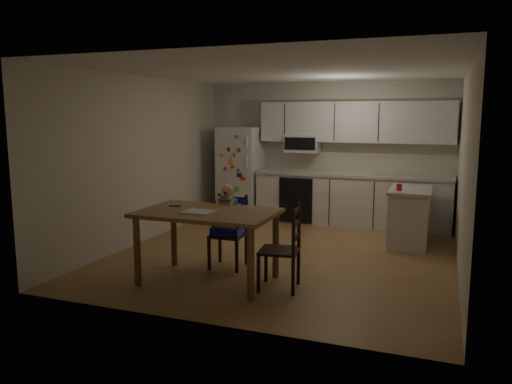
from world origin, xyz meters
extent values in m
cube|color=#91623B|center=(0.00, 0.00, -0.01)|extent=(4.50, 5.00, 0.01)
cube|color=beige|center=(0.00, 2.50, 1.25)|extent=(4.50, 0.02, 2.50)
cube|color=beige|center=(-2.25, 0.00, 1.25)|extent=(0.02, 5.00, 2.50)
cube|color=beige|center=(2.25, 0.00, 1.25)|extent=(0.02, 5.00, 2.50)
cube|color=white|center=(0.00, 0.00, 2.50)|extent=(4.50, 5.00, 0.01)
cube|color=silver|center=(-1.55, 2.15, 0.85)|extent=(0.72, 0.70, 1.70)
cube|color=silver|center=(0.53, 2.20, 0.43)|extent=(3.34, 0.60, 0.86)
cube|color=beige|center=(0.53, 2.19, 0.89)|extent=(3.37, 0.62, 0.05)
cube|color=black|center=(-0.39, 1.89, 0.43)|extent=(0.60, 0.02, 0.80)
cube|color=silver|center=(0.53, 2.33, 1.80)|extent=(3.34, 0.34, 0.70)
cube|color=silver|center=(-0.39, 2.30, 1.42)|extent=(0.60, 0.38, 0.33)
cube|color=silver|center=(1.58, 1.22, 0.40)|extent=(0.54, 1.09, 0.80)
cube|color=beige|center=(1.58, 1.22, 0.82)|extent=(0.60, 1.14, 0.05)
cylinder|color=red|center=(1.43, 0.94, 0.89)|extent=(0.08, 0.08, 0.10)
cube|color=brown|center=(-0.49, -1.40, 0.81)|extent=(1.56, 1.00, 0.04)
cylinder|color=brown|center=(-1.18, -1.81, 0.40)|extent=(0.08, 0.08, 0.79)
cylinder|color=brown|center=(-1.18, -0.99, 0.40)|extent=(0.08, 0.08, 0.79)
cylinder|color=brown|center=(0.20, -1.81, 0.40)|extent=(0.08, 0.08, 0.79)
cylinder|color=brown|center=(0.20, -0.99, 0.40)|extent=(0.08, 0.08, 0.79)
cube|color=#B7B7BC|center=(-0.55, -1.51, 0.84)|extent=(0.33, 0.29, 0.01)
cylinder|color=#2315C3|center=(-0.99, -1.29, 0.84)|extent=(0.12, 0.06, 0.02)
cube|color=black|center=(-0.49, -0.83, 0.42)|extent=(0.43, 0.43, 0.03)
cube|color=black|center=(-0.66, -1.02, 0.20)|extent=(0.04, 0.04, 0.41)
cube|color=black|center=(-0.68, -0.66, 0.20)|extent=(0.04, 0.04, 0.41)
cube|color=black|center=(-0.30, -1.00, 0.20)|extent=(0.04, 0.04, 0.41)
cube|color=black|center=(-0.32, -0.64, 0.20)|extent=(0.04, 0.04, 0.41)
cube|color=black|center=(-0.50, -0.65, 0.68)|extent=(0.41, 0.06, 0.48)
cube|color=#2315C3|center=(-0.49, -0.83, 0.48)|extent=(0.38, 0.35, 0.10)
cube|color=#2315C3|center=(-0.50, -0.70, 0.69)|extent=(0.37, 0.08, 0.33)
cube|color=#5D9CD7|center=(-0.49, -0.85, 0.54)|extent=(0.30, 0.26, 0.02)
cube|color=#1E4492|center=(-0.49, -0.82, 0.76)|extent=(0.22, 0.15, 0.25)
cube|color=#CC5718|center=(-0.49, -0.88, 0.75)|extent=(0.18, 0.02, 0.19)
sphere|color=beige|center=(-0.49, -0.83, 0.99)|extent=(0.17, 0.17, 0.16)
ellipsoid|color=olive|center=(-0.49, -0.83, 1.01)|extent=(0.17, 0.16, 0.14)
cube|color=black|center=(0.36, -1.35, 0.43)|extent=(0.47, 0.47, 0.03)
cube|color=black|center=(0.15, -1.19, 0.21)|extent=(0.04, 0.04, 0.42)
cube|color=black|center=(0.52, -1.14, 0.21)|extent=(0.04, 0.04, 0.42)
cube|color=black|center=(0.20, -1.56, 0.21)|extent=(0.04, 0.04, 0.42)
cube|color=black|center=(0.57, -1.52, 0.21)|extent=(0.04, 0.04, 0.42)
cube|color=black|center=(0.55, -1.33, 0.70)|extent=(0.09, 0.42, 0.50)
camera|label=1|loc=(2.01, -6.46, 1.92)|focal=35.00mm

